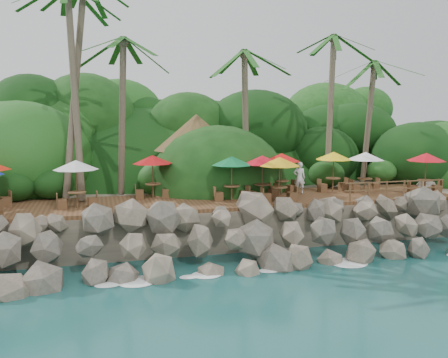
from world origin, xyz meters
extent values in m
plane|color=#19514F|center=(0.00, 0.00, 0.00)|extent=(140.00, 140.00, 0.00)
cube|color=gray|center=(0.00, 16.00, 1.05)|extent=(32.00, 25.20, 2.10)
ellipsoid|color=#143811|center=(0.00, 23.50, 0.00)|extent=(44.80, 28.00, 15.40)
cube|color=brown|center=(0.00, 6.00, 2.20)|extent=(26.00, 5.00, 0.20)
ellipsoid|color=white|center=(-9.00, 0.30, 0.03)|extent=(1.20, 0.80, 0.06)
ellipsoid|color=white|center=(-6.00, 0.30, 0.03)|extent=(1.20, 0.80, 0.06)
ellipsoid|color=white|center=(-3.00, 0.30, 0.03)|extent=(1.20, 0.80, 0.06)
ellipsoid|color=white|center=(0.00, 0.30, 0.03)|extent=(1.20, 0.80, 0.06)
ellipsoid|color=white|center=(3.00, 0.30, 0.03)|extent=(1.20, 0.80, 0.06)
ellipsoid|color=white|center=(6.00, 0.30, 0.03)|extent=(1.20, 0.80, 0.06)
ellipsoid|color=white|center=(9.00, 0.30, 0.03)|extent=(1.20, 0.80, 0.06)
cylinder|color=brown|center=(-7.66, 7.99, 8.08)|extent=(0.82, 2.21, 11.46)
cylinder|color=brown|center=(-7.62, 8.47, 8.41)|extent=(1.81, 3.05, 11.95)
cylinder|color=brown|center=(-5.19, 8.65, 6.64)|extent=(0.83, 1.00, 8.69)
ellipsoid|color=#23601E|center=(-5.19, 8.65, 10.99)|extent=(6.00, 6.00, 2.40)
cylinder|color=brown|center=(2.10, 8.83, 6.44)|extent=(0.75, 0.68, 8.30)
ellipsoid|color=#23601E|center=(2.10, 8.83, 10.59)|extent=(6.00, 6.00, 2.40)
cylinder|color=brown|center=(7.71, 8.88, 7.07)|extent=(1.23, 1.51, 9.50)
ellipsoid|color=#23601E|center=(7.71, 8.88, 11.84)|extent=(6.00, 6.00, 2.40)
cylinder|color=brown|center=(10.65, 9.19, 6.26)|extent=(0.68, 1.00, 7.92)
ellipsoid|color=#23601E|center=(10.65, 9.19, 10.21)|extent=(6.00, 6.00, 2.40)
cylinder|color=brown|center=(-2.10, 8.56, 3.50)|extent=(0.16, 0.16, 2.40)
cylinder|color=brown|center=(0.70, 8.56, 3.50)|extent=(0.16, 0.16, 2.40)
cylinder|color=brown|center=(-2.10, 11.36, 3.50)|extent=(0.16, 0.16, 2.40)
cylinder|color=brown|center=(0.70, 11.36, 3.50)|extent=(0.16, 0.16, 2.40)
cone|color=brown|center=(-0.70, 9.96, 5.80)|extent=(5.25, 5.25, 2.20)
cube|color=brown|center=(-11.14, 6.77, 2.54)|extent=(0.58, 0.58, 0.48)
cylinder|color=brown|center=(2.04, 5.56, 2.69)|extent=(0.08, 0.08, 0.77)
cylinder|color=brown|center=(2.04, 5.56, 3.08)|extent=(0.88, 0.88, 0.05)
cylinder|color=brown|center=(2.04, 5.56, 3.45)|extent=(0.05, 0.05, 2.29)
cone|color=red|center=(2.04, 5.56, 4.44)|extent=(2.19, 2.19, 0.47)
cube|color=brown|center=(1.34, 5.36, 2.54)|extent=(0.54, 0.54, 0.48)
cube|color=brown|center=(2.74, 5.77, 2.54)|extent=(0.54, 0.54, 0.48)
cylinder|color=brown|center=(0.08, 7.60, 2.69)|extent=(0.08, 0.08, 0.77)
cylinder|color=brown|center=(0.08, 7.60, 3.08)|extent=(0.88, 0.88, 0.05)
cylinder|color=brown|center=(0.08, 7.60, 3.45)|extent=(0.05, 0.05, 2.29)
cone|color=#0D1CAF|center=(0.08, 7.60, 4.44)|extent=(2.19, 2.19, 0.47)
cube|color=brown|center=(-0.64, 7.52, 2.54)|extent=(0.48, 0.48, 0.48)
cube|color=brown|center=(0.81, 7.68, 2.54)|extent=(0.48, 0.48, 0.48)
cylinder|color=brown|center=(7.01, 6.90, 2.69)|extent=(0.08, 0.08, 0.77)
cylinder|color=brown|center=(7.01, 6.90, 3.08)|extent=(0.88, 0.88, 0.05)
cylinder|color=brown|center=(7.01, 6.90, 3.45)|extent=(0.05, 0.05, 2.29)
cone|color=yellow|center=(7.01, 6.90, 4.44)|extent=(2.19, 2.19, 0.47)
cube|color=brown|center=(6.28, 6.83, 2.54)|extent=(0.48, 0.48, 0.48)
cube|color=brown|center=(7.74, 6.98, 2.54)|extent=(0.48, 0.48, 0.48)
cylinder|color=brown|center=(-3.71, 7.32, 2.69)|extent=(0.08, 0.08, 0.77)
cylinder|color=brown|center=(-3.71, 7.32, 3.08)|extent=(0.88, 0.88, 0.05)
cylinder|color=brown|center=(-3.71, 7.32, 3.45)|extent=(0.05, 0.05, 2.29)
cone|color=#BD0B0E|center=(-3.71, 7.32, 4.44)|extent=(2.19, 2.19, 0.47)
cube|color=brown|center=(-4.44, 7.37, 2.54)|extent=(0.47, 0.47, 0.48)
cube|color=brown|center=(-2.98, 7.27, 2.54)|extent=(0.47, 0.47, 0.48)
cylinder|color=brown|center=(11.80, 4.77, 2.69)|extent=(0.08, 0.08, 0.77)
cylinder|color=brown|center=(11.80, 4.77, 3.08)|extent=(0.88, 0.88, 0.05)
cylinder|color=brown|center=(11.80, 4.77, 3.45)|extent=(0.05, 0.05, 2.29)
cone|color=red|center=(11.80, 4.77, 4.44)|extent=(2.19, 2.19, 0.47)
cube|color=brown|center=(11.09, 4.92, 2.54)|extent=(0.52, 0.52, 0.48)
cube|color=brown|center=(12.51, 4.62, 2.54)|extent=(0.52, 0.52, 0.48)
cylinder|color=brown|center=(0.29, 5.49, 2.69)|extent=(0.08, 0.08, 0.77)
cylinder|color=brown|center=(0.29, 5.49, 3.08)|extent=(0.88, 0.88, 0.05)
cylinder|color=brown|center=(0.29, 5.49, 3.45)|extent=(0.05, 0.05, 2.29)
cone|color=#0C7037|center=(0.29, 5.49, 4.44)|extent=(2.19, 2.19, 0.47)
cube|color=brown|center=(-0.44, 5.47, 2.54)|extent=(0.45, 0.45, 0.48)
cube|color=brown|center=(1.02, 5.50, 2.54)|extent=(0.45, 0.45, 0.48)
cylinder|color=brown|center=(-7.65, 5.43, 2.69)|extent=(0.08, 0.08, 0.77)
cylinder|color=brown|center=(-7.65, 5.43, 3.08)|extent=(0.88, 0.88, 0.05)
cylinder|color=brown|center=(-7.65, 5.43, 3.45)|extent=(0.05, 0.05, 2.29)
cone|color=white|center=(-7.65, 5.43, 4.44)|extent=(2.19, 2.19, 0.47)
cube|color=brown|center=(-8.37, 5.36, 2.54)|extent=(0.48, 0.48, 0.48)
cube|color=brown|center=(-6.92, 5.50, 2.54)|extent=(0.48, 0.48, 0.48)
cylinder|color=brown|center=(2.61, 4.45, 2.69)|extent=(0.08, 0.08, 0.77)
cylinder|color=brown|center=(2.61, 4.45, 3.08)|extent=(0.88, 0.88, 0.05)
cylinder|color=brown|center=(2.61, 4.45, 3.45)|extent=(0.05, 0.05, 2.29)
cone|color=yellow|center=(2.61, 4.45, 4.44)|extent=(2.19, 2.19, 0.47)
cube|color=brown|center=(1.88, 4.44, 2.54)|extent=(0.44, 0.44, 0.48)
cube|color=brown|center=(3.34, 4.46, 2.54)|extent=(0.44, 0.44, 0.48)
cylinder|color=brown|center=(8.76, 6.27, 2.69)|extent=(0.08, 0.08, 0.77)
cylinder|color=brown|center=(8.76, 6.27, 3.08)|extent=(0.88, 0.88, 0.05)
cylinder|color=brown|center=(8.76, 6.27, 3.45)|extent=(0.05, 0.05, 2.29)
cone|color=white|center=(8.76, 6.27, 4.44)|extent=(2.19, 2.19, 0.47)
cube|color=brown|center=(8.04, 6.18, 2.54)|extent=(0.49, 0.49, 0.48)
cube|color=brown|center=(9.49, 6.36, 2.54)|extent=(0.49, 0.49, 0.48)
cylinder|color=brown|center=(3.60, 6.68, 2.69)|extent=(0.08, 0.08, 0.77)
cylinder|color=brown|center=(3.60, 6.68, 3.08)|extent=(0.88, 0.88, 0.05)
cylinder|color=brown|center=(3.60, 6.68, 3.45)|extent=(0.05, 0.05, 2.29)
cone|color=red|center=(3.60, 6.68, 4.44)|extent=(2.19, 2.19, 0.47)
cube|color=brown|center=(2.91, 6.46, 2.54)|extent=(0.55, 0.55, 0.48)
cube|color=brown|center=(4.29, 6.91, 2.54)|extent=(0.55, 0.55, 0.48)
cylinder|color=brown|center=(6.33, 3.65, 2.80)|extent=(0.10, 0.10, 1.00)
cylinder|color=brown|center=(7.43, 3.65, 2.80)|extent=(0.10, 0.10, 1.00)
cylinder|color=brown|center=(8.53, 3.65, 2.80)|extent=(0.10, 0.10, 1.00)
cylinder|color=brown|center=(9.63, 3.65, 2.80)|extent=(0.10, 0.10, 1.00)
cylinder|color=brown|center=(10.73, 3.65, 2.80)|extent=(0.10, 0.10, 1.00)
cylinder|color=brown|center=(11.83, 3.65, 2.80)|extent=(0.10, 0.10, 1.00)
cube|color=brown|center=(9.08, 3.65, 3.25)|extent=(6.10, 0.06, 0.06)
cube|color=brown|center=(9.08, 3.65, 2.85)|extent=(6.10, 0.06, 0.06)
imported|color=white|center=(4.71, 6.65, 3.23)|extent=(0.79, 0.66, 1.85)
camera|label=1|loc=(-6.66, -19.03, 6.92)|focal=38.63mm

